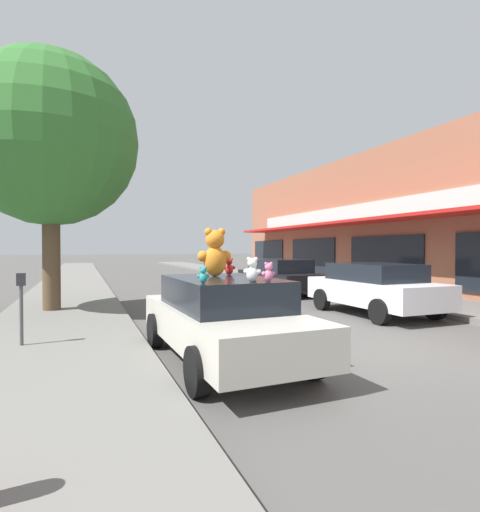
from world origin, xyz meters
The scene contains 13 objects.
ground_plane centered at (0.00, 0.00, 0.00)m, with size 260.00×260.00×0.00m, color #514F4C.
sidewalk_near centered at (-5.44, 0.00, 0.08)m, with size 3.12×90.00×0.15m.
plush_art_car centered at (-2.83, 0.21, 0.74)m, with size 1.99×4.39×1.38m.
teddy_bear_giant centered at (-2.83, 0.61, 1.78)m, with size 0.60×0.37×0.83m.
teddy_bear_white centered at (-2.70, -0.73, 1.55)m, with size 0.27×0.21×0.36m.
teddy_bear_pink centered at (-2.48, -0.82, 1.51)m, with size 0.21×0.13×0.29m.
teddy_bear_green centered at (-2.58, -0.52, 1.48)m, with size 0.17×0.13×0.22m.
teddy_bear_red centered at (-2.48, 0.85, 1.53)m, with size 0.24×0.16×0.31m.
teddy_bear_teal centered at (-3.42, -0.70, 1.49)m, with size 0.18×0.12×0.24m.
parked_car_far_center centered at (2.65, 3.03, 0.77)m, with size 2.00×4.07×1.43m.
parked_car_far_right centered at (2.65, 8.82, 0.77)m, with size 2.02×4.77×1.42m.
street_tree centered at (-5.77, 6.24, 4.85)m, with size 4.75×4.75×7.09m.
parking_meter centered at (-5.97, 1.93, 0.96)m, with size 0.14×0.10×1.27m.
Camera 1 is at (-4.97, -5.98, 1.85)m, focal length 28.00 mm.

